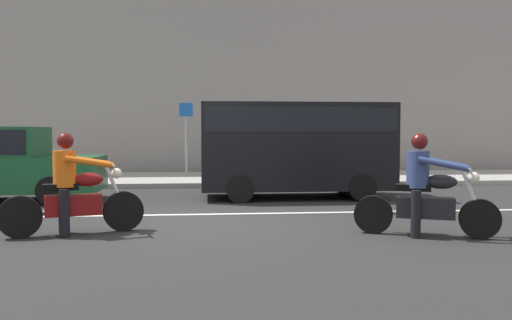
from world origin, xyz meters
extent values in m
plane|color=#262626|center=(0.00, 0.00, 0.00)|extent=(80.00, 80.00, 0.00)
cube|color=#99968E|center=(0.00, 8.00, 0.07)|extent=(40.00, 4.40, 0.14)
cube|color=gray|center=(0.00, 11.40, 5.62)|extent=(40.00, 1.40, 11.23)
cube|color=silver|center=(-0.99, 0.90, 0.00)|extent=(18.00, 0.14, 0.01)
cylinder|color=black|center=(-1.27, -0.71, 0.32)|extent=(0.65, 0.30, 0.64)
cylinder|color=black|center=(-2.73, -1.16, 0.32)|extent=(0.65, 0.30, 0.64)
cylinder|color=silver|center=(-1.38, -0.74, 0.70)|extent=(0.37, 0.16, 0.82)
cube|color=maroon|center=(-2.00, -0.93, 0.46)|extent=(0.89, 0.52, 0.32)
ellipsoid|color=maroon|center=(-1.79, -0.87, 0.85)|extent=(0.53, 0.37, 0.22)
cube|color=black|center=(-2.17, -0.98, 0.75)|extent=(0.57, 0.38, 0.10)
cylinder|color=silver|center=(-1.44, -0.76, 1.08)|extent=(0.24, 0.68, 0.04)
sphere|color=silver|center=(-1.36, -0.74, 0.94)|extent=(0.17, 0.17, 0.17)
cylinder|color=silver|center=(-2.33, -0.87, 0.34)|extent=(0.69, 0.27, 0.07)
cylinder|color=black|center=(-2.08, -1.16, 0.37)|extent=(0.19, 0.19, 0.73)
cylinder|color=black|center=(-2.19, -0.78, 0.37)|extent=(0.19, 0.19, 0.73)
cylinder|color=orange|center=(-2.12, -0.97, 1.03)|extent=(0.42, 0.42, 0.56)
cylinder|color=orange|center=(-1.71, -1.07, 1.14)|extent=(0.72, 0.30, 0.21)
cylinder|color=orange|center=(-1.84, -0.65, 1.14)|extent=(0.72, 0.30, 0.21)
sphere|color=tan|center=(-2.10, -0.96, 1.44)|extent=(0.20, 0.20, 0.20)
sphere|color=#510F0F|center=(-2.10, -0.96, 1.47)|extent=(0.25, 0.25, 0.25)
cylinder|color=black|center=(4.15, -1.88, 0.30)|extent=(0.60, 0.34, 0.60)
cylinder|color=black|center=(2.70, -1.30, 0.30)|extent=(0.60, 0.34, 0.60)
cylinder|color=silver|center=(4.04, -1.84, 0.68)|extent=(0.37, 0.19, 0.82)
cube|color=black|center=(3.42, -1.59, 0.44)|extent=(0.90, 0.58, 0.32)
ellipsoid|color=black|center=(3.63, -1.67, 0.85)|extent=(0.53, 0.40, 0.22)
cube|color=black|center=(3.26, -1.52, 0.75)|extent=(0.57, 0.42, 0.10)
cylinder|color=silver|center=(3.98, -1.81, 1.06)|extent=(0.30, 0.66, 0.04)
sphere|color=silver|center=(4.06, -1.84, 0.92)|extent=(0.17, 0.17, 0.17)
cylinder|color=silver|center=(3.20, -1.33, 0.32)|extent=(0.68, 0.33, 0.07)
cylinder|color=black|center=(3.22, -1.72, 0.36)|extent=(0.20, 0.20, 0.73)
cylinder|color=black|center=(3.37, -1.35, 0.36)|extent=(0.20, 0.20, 0.73)
cylinder|color=navy|center=(3.31, -1.54, 1.03)|extent=(0.44, 0.44, 0.56)
cylinder|color=navy|center=(3.56, -1.88, 1.13)|extent=(0.72, 0.36, 0.22)
cylinder|color=navy|center=(3.73, -1.48, 1.13)|extent=(0.72, 0.36, 0.22)
sphere|color=tan|center=(3.33, -1.55, 1.43)|extent=(0.20, 0.20, 0.20)
sphere|color=#510F0F|center=(3.33, -1.55, 1.46)|extent=(0.25, 0.25, 0.25)
cube|color=black|center=(2.25, 3.37, 1.26)|extent=(4.55, 1.90, 2.05)
cube|color=black|center=(2.25, 3.37, 1.89)|extent=(4.41, 1.93, 0.56)
cylinder|color=black|center=(3.66, 3.37, 0.32)|extent=(0.64, 1.96, 0.64)
cylinder|color=black|center=(0.84, 3.37, 0.32)|extent=(0.64, 1.96, 0.64)
cylinder|color=black|center=(-3.28, 3.29, 0.32)|extent=(0.64, 1.82, 0.64)
cylinder|color=gray|center=(-0.56, 8.14, 1.36)|extent=(0.08, 0.08, 2.44)
cube|color=#1959B2|center=(-0.56, 8.11, 2.33)|extent=(0.44, 0.03, 0.44)
camera|label=1|loc=(0.05, -9.44, 1.61)|focal=37.39mm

